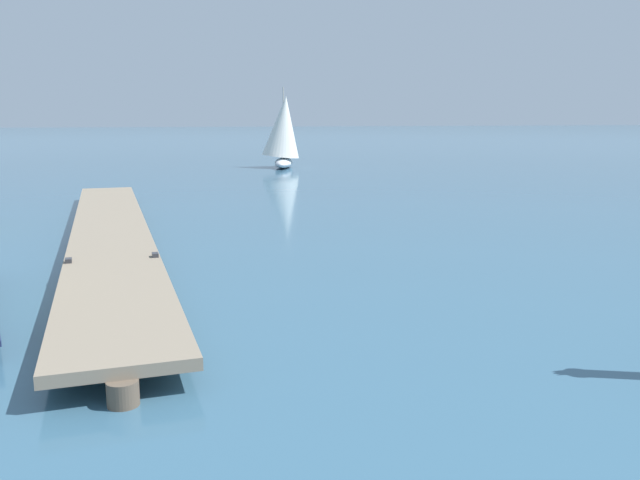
{
  "coord_description": "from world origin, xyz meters",
  "views": [
    {
      "loc": [
        -4.6,
        0.38,
        3.18
      ],
      "look_at": [
        -2.26,
        9.41,
        1.4
      ],
      "focal_mm": 36.57,
      "sensor_mm": 36.0,
      "label": 1
    }
  ],
  "objects": [
    {
      "name": "distant_sailboat",
      "position": [
        3.47,
        40.51,
        2.25
      ],
      "size": [
        3.19,
        4.74,
        4.94
      ],
      "color": "silver",
      "rests_on": "ground"
    },
    {
      "name": "floating_dock",
      "position": [
        -5.65,
        17.11,
        0.36
      ],
      "size": [
        3.04,
        19.55,
        0.53
      ],
      "color": "gray",
      "rests_on": "ground"
    }
  ]
}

